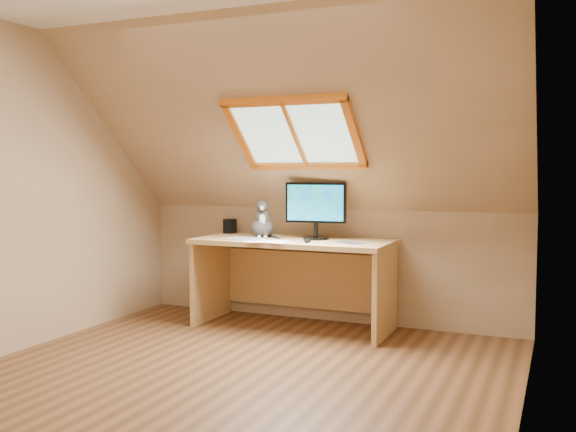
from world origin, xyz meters
The scene contains 10 objects.
ground centered at (0.00, 0.00, 0.00)m, with size 3.50×3.50×0.00m, color brown.
room_shell centered at (0.00, -0.09, 1.43)m, with size 3.52×3.52×2.41m.
desk centered at (-0.16, 1.45, 0.53)m, with size 1.66×0.73×0.76m.
monitor centered at (0.02, 1.44, 1.03)m, with size 0.52×0.22×0.48m.
cat centered at (-0.46, 1.40, 0.88)m, with size 0.27×0.29×0.35m.
desk_speaker centered at (-0.90, 1.63, 0.82)m, with size 0.09×0.09×0.13m, color black.
graphics_tablet centered at (-0.52, 1.19, 0.76)m, with size 0.30×0.21×0.01m, color #B2B2B7.
mouse centered at (0.05, 1.18, 0.77)m, with size 0.05×0.10×0.03m, color black.
papers centered at (-0.26, 1.12, 0.76)m, with size 0.35×0.30×0.01m.
cables centered at (0.27, 1.26, 0.76)m, with size 0.51×0.26×0.01m.
Camera 1 is at (1.93, -3.58, 1.33)m, focal length 40.00 mm.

